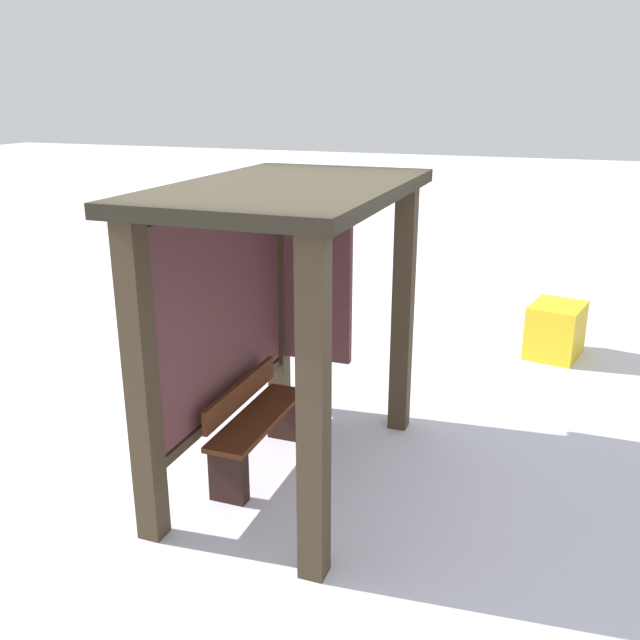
{
  "coord_description": "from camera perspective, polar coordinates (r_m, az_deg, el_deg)",
  "views": [
    {
      "loc": [
        -4.67,
        -1.96,
        3.01
      ],
      "look_at": [
        0.26,
        -0.14,
        1.26
      ],
      "focal_mm": 38.92,
      "sensor_mm": 36.0,
      "label": 1
    }
  ],
  "objects": [
    {
      "name": "grit_bin",
      "position": [
        8.65,
        18.79,
        -0.79
      ],
      "size": [
        0.8,
        0.69,
        0.63
      ],
      "primitive_type": "cube",
      "rotation": [
        0.0,
        0.0,
        -0.21
      ],
      "color": "yellow",
      "rests_on": "ground"
    },
    {
      "name": "bench_left_inside",
      "position": [
        5.83,
        -5.31,
        -8.72
      ],
      "size": [
        1.29,
        0.34,
        0.75
      ],
      "color": "#552914",
      "rests_on": "ground"
    },
    {
      "name": "ground_plane",
      "position": [
        5.89,
        -2.2,
        -12.4
      ],
      "size": [
        60.0,
        60.0,
        0.0
      ],
      "primitive_type": "plane",
      "color": "white"
    },
    {
      "name": "bus_shelter",
      "position": [
        5.38,
        -3.82,
        4.07
      ],
      "size": [
        2.59,
        1.56,
        2.37
      ],
      "color": "#3C2E1E",
      "rests_on": "ground"
    }
  ]
}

